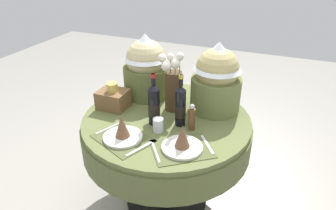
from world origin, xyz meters
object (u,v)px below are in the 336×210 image
pepper_mill (192,118)px  place_setting_left (123,132)px  wine_bottle_right (180,106)px  woven_basket_side_left (113,98)px  gift_tub_back_left (146,64)px  gift_tub_back_right (217,75)px  tumbler_near_left (158,125)px  dining_table (166,135)px  flower_vase (173,85)px  wine_bottle_left (154,105)px  place_setting_right (182,142)px

pepper_mill → place_setting_left: bearing=-143.7°
wine_bottle_right → woven_basket_side_left: 0.53m
pepper_mill → gift_tub_back_left: bearing=144.1°
gift_tub_back_right → woven_basket_side_left: gift_tub_back_right is taller
pepper_mill → tumbler_near_left: bearing=-151.1°
dining_table → tumbler_near_left: bearing=-84.0°
flower_vase → gift_tub_back_right: gift_tub_back_right is taller
wine_bottle_right → gift_tub_back_left: bearing=140.9°
dining_table → pepper_mill: size_ratio=6.51×
flower_vase → gift_tub_back_right: 0.31m
place_setting_left → pepper_mill: size_ratio=2.31×
wine_bottle_right → gift_tub_back_left: 0.52m
tumbler_near_left → place_setting_left: bearing=-136.7°
wine_bottle_left → gift_tub_back_right: gift_tub_back_right is taller
place_setting_right → gift_tub_back_right: (0.05, 0.55, 0.21)m
place_setting_right → pepper_mill: (-0.02, 0.22, 0.04)m
wine_bottle_right → gift_tub_back_right: (0.15, 0.30, 0.12)m
place_setting_left → woven_basket_side_left: 0.42m
place_setting_left → pepper_mill: 0.44m
wine_bottle_left → gift_tub_back_left: (-0.23, 0.37, 0.11)m
place_setting_right → tumbler_near_left: size_ratio=4.67×
dining_table → woven_basket_side_left: (-0.41, -0.01, 0.22)m
place_setting_left → gift_tub_back_left: bearing=102.0°
dining_table → flower_vase: 0.36m
dining_table → place_setting_left: place_setting_left is taller
dining_table → place_setting_right: bearing=-53.7°
dining_table → tumbler_near_left: size_ratio=12.76×
place_setting_right → gift_tub_back_right: 0.59m
woven_basket_side_left → wine_bottle_right: bearing=-4.6°
place_setting_left → wine_bottle_right: bearing=47.0°
pepper_mill → gift_tub_back_left: gift_tub_back_left is taller
pepper_mill → woven_basket_side_left: 0.62m
dining_table → woven_basket_side_left: 0.46m
pepper_mill → dining_table: bearing=158.8°
wine_bottle_left → wine_bottle_right: bearing=16.0°
flower_vase → woven_basket_side_left: bearing=-161.9°
flower_vase → wine_bottle_right: (0.12, -0.18, -0.05)m
place_setting_left → wine_bottle_left: size_ratio=1.19×
wine_bottle_left → wine_bottle_right: 0.17m
place_setting_right → gift_tub_back_right: size_ratio=0.87×
wine_bottle_left → dining_table: bearing=65.9°
wine_bottle_right → tumbler_near_left: 0.19m
place_setting_right → wine_bottle_right: wine_bottle_right is taller
dining_table → pepper_mill: 0.32m
place_setting_left → place_setting_right: size_ratio=0.97×
wine_bottle_right → gift_tub_back_right: size_ratio=0.72×
dining_table → place_setting_left: bearing=-113.5°
gift_tub_back_left → gift_tub_back_right: gift_tub_back_right is taller
dining_table → tumbler_near_left: 0.27m
flower_vase → pepper_mill: bearing=-44.4°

